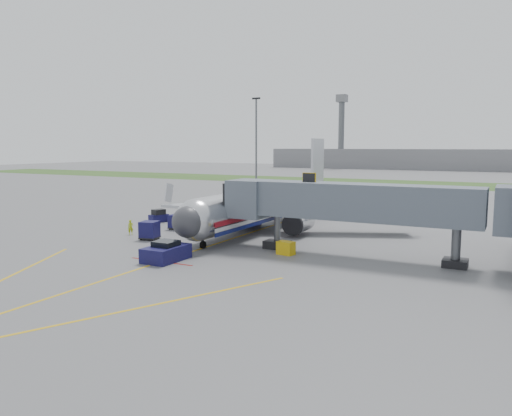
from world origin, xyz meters
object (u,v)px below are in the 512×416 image
at_px(belt_loader, 246,221).
at_px(ramp_worker, 131,227).
at_px(pushback_tug, 166,252).
at_px(airliner, 268,204).
at_px(baggage_tug, 159,216).

relative_size(belt_loader, ramp_worker, 3.08).
distance_m(pushback_tug, belt_loader, 18.42).
height_order(pushback_tug, belt_loader, belt_loader).
bearing_deg(ramp_worker, pushback_tug, -82.19).
distance_m(airliner, ramp_worker, 15.30).
bearing_deg(pushback_tug, baggage_tug, 130.11).
bearing_deg(airliner, pushback_tug, -89.67).
bearing_deg(ramp_worker, baggage_tug, 63.45).
height_order(pushback_tug, baggage_tug, pushback_tug).
relative_size(airliner, pushback_tug, 9.18).
bearing_deg(pushback_tug, belt_loader, 98.12).
bearing_deg(pushback_tug, ramp_worker, 143.76).
relative_size(airliner, belt_loader, 7.37).
height_order(belt_loader, ramp_worker, belt_loader).
relative_size(airliner, baggage_tug, 14.30).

